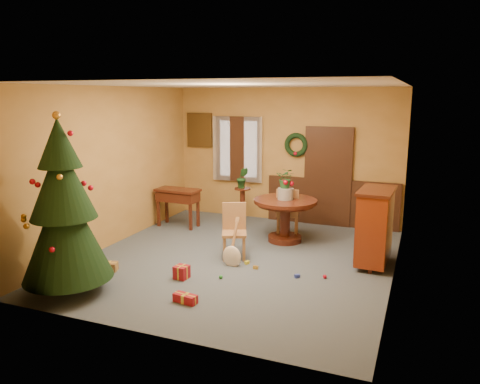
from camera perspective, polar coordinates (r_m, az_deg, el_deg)
The scene contains 21 objects.
room_envelope at distance 10.19m, azimuth 6.58°, elevation 2.49°, with size 5.50×5.50×5.50m.
dining_table at distance 8.88m, azimuth 5.53°, elevation -2.44°, with size 1.19×1.19×0.82m.
urn at distance 8.80m, azimuth 5.58°, elevation -0.21°, with size 0.29×0.29×0.22m, color slate.
centerpiece_plant at distance 8.74m, azimuth 5.61°, elevation 1.69°, with size 0.34×0.29×0.38m, color #1E4C23.
chair_near at distance 8.01m, azimuth -0.71°, elevation -4.48°, with size 0.53×0.53×0.94m.
chair_far at distance 9.12m, azimuth 5.82°, elevation -2.36°, with size 0.50×0.50×0.98m.
guitar at distance 7.63m, azimuth -1.02°, elevation -6.30°, with size 0.32×0.15×0.76m, color beige, non-canonical shape.
plant_stand at distance 9.71m, azimuth 0.31°, elevation -1.38°, with size 0.33×0.33×0.86m.
stand_plant at distance 9.61m, azimuth 0.31°, elevation 1.76°, with size 0.24×0.19×0.43m, color #19471E.
christmas_tree at distance 6.82m, azimuth -20.68°, elevation -2.06°, with size 1.23×1.23×2.54m.
writing_desk at distance 9.92m, azimuth -7.58°, elevation -0.76°, with size 0.93×0.48×0.81m.
sideboard at distance 7.88m, azimuth 16.12°, elevation -3.88°, with size 0.57×1.01×1.27m.
gift_a at distance 7.68m, azimuth -17.38°, elevation -9.13°, with size 0.30×0.23×0.15m.
gift_b at distance 7.27m, azimuth -7.13°, elevation -9.67°, with size 0.21×0.21×0.20m.
gift_c at distance 7.80m, azimuth -15.67°, elevation -8.75°, with size 0.29×0.25×0.14m.
gift_d at distance 6.49m, azimuth -6.68°, elevation -12.75°, with size 0.35×0.18×0.12m.
toy_a at distance 7.32m, azimuth 6.99°, elevation -10.13°, with size 0.08×0.05×0.05m, color #2539A3.
toy_b at distance 7.23m, azimuth -2.35°, elevation -10.31°, with size 0.06×0.06×0.06m, color #278F32.
toy_c at distance 7.82m, azimuth 0.86°, elevation -8.59°, with size 0.08×0.05×0.05m, color yellow.
toy_d at distance 7.35m, azimuth 10.29°, elevation -10.11°, with size 0.06×0.06×0.06m, color red.
toy_e at distance 7.61m, azimuth 1.92°, elevation -9.17°, with size 0.08×0.05×0.05m, color gold.
Camera 1 is at (2.81, -7.01, 2.74)m, focal length 35.00 mm.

